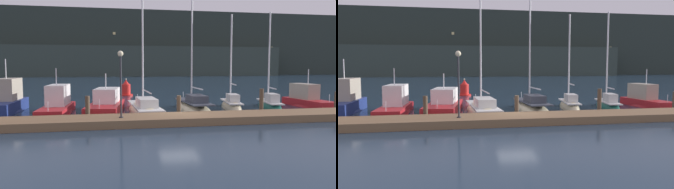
# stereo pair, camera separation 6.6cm
# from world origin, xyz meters

# --- Properties ---
(ground_plane) EXTENTS (400.00, 400.00, 0.00)m
(ground_plane) POSITION_xyz_m (0.00, 0.00, 0.00)
(ground_plane) COLOR #1E3347
(dock) EXTENTS (30.68, 2.80, 0.45)m
(dock) POSITION_xyz_m (0.00, -1.50, 0.23)
(dock) COLOR brown
(dock) RESTS_ON ground
(mooring_pile_1) EXTENTS (0.28, 0.28, 1.54)m
(mooring_pile_1) POSITION_xyz_m (-5.74, 0.15, 0.77)
(mooring_pile_1) COLOR #4C3D2D
(mooring_pile_1) RESTS_ON ground
(mooring_pile_2) EXTENTS (0.28, 0.28, 1.47)m
(mooring_pile_2) POSITION_xyz_m (0.00, 0.15, 0.74)
(mooring_pile_2) COLOR #4C3D2D
(mooring_pile_2) RESTS_ON ground
(mooring_pile_3) EXTENTS (0.28, 0.28, 1.83)m
(mooring_pile_3) POSITION_xyz_m (5.74, 0.15, 0.92)
(mooring_pile_3) COLOR #4C3D2D
(mooring_pile_3) RESTS_ON ground
(mooring_pile_4) EXTENTS (0.28, 0.28, 1.55)m
(mooring_pile_4) POSITION_xyz_m (11.48, 0.15, 0.77)
(mooring_pile_4) COLOR #4C3D2D
(mooring_pile_4) RESTS_ON ground
(motorboat_berth_1) EXTENTS (1.97, 6.28, 4.33)m
(motorboat_berth_1) POSITION_xyz_m (-11.67, 5.02, 0.52)
(motorboat_berth_1) COLOR navy
(motorboat_berth_1) RESTS_ON ground
(motorboat_berth_2) EXTENTS (2.20, 6.54, 3.83)m
(motorboat_berth_2) POSITION_xyz_m (-8.01, 3.56, 0.33)
(motorboat_berth_2) COLOR red
(motorboat_berth_2) RESTS_ON ground
(motorboat_berth_3) EXTENTS (3.29, 7.16, 3.48)m
(motorboat_berth_3) POSITION_xyz_m (-4.62, 3.71, 0.26)
(motorboat_berth_3) COLOR red
(motorboat_berth_3) RESTS_ON ground
(sailboat_berth_4) EXTENTS (2.35, 8.39, 11.08)m
(sailboat_berth_4) POSITION_xyz_m (-1.86, 3.34, 0.11)
(sailboat_berth_4) COLOR beige
(sailboat_berth_4) RESTS_ON ground
(sailboat_berth_5) EXTENTS (2.09, 6.64, 9.46)m
(sailboat_berth_5) POSITION_xyz_m (1.91, 3.54, 0.13)
(sailboat_berth_5) COLOR beige
(sailboat_berth_5) RESTS_ON ground
(sailboat_berth_6) EXTENTS (2.15, 5.15, 8.18)m
(sailboat_berth_6) POSITION_xyz_m (5.08, 3.87, 0.11)
(sailboat_berth_6) COLOR beige
(sailboat_berth_6) RESTS_ON ground
(sailboat_berth_7) EXTENTS (2.19, 5.29, 8.29)m
(sailboat_berth_7) POSITION_xyz_m (8.27, 3.74, 0.14)
(sailboat_berth_7) COLOR #195647
(sailboat_berth_7) RESTS_ON ground
(motorboat_berth_8) EXTENTS (2.18, 5.63, 3.55)m
(motorboat_berth_8) POSITION_xyz_m (11.72, 3.91, 0.35)
(motorboat_berth_8) COLOR red
(motorboat_berth_8) RESTS_ON ground
(channel_buoy) EXTENTS (1.46, 1.46, 1.93)m
(channel_buoy) POSITION_xyz_m (-2.40, 16.36, 0.71)
(channel_buoy) COLOR red
(channel_buoy) RESTS_ON ground
(dock_lamppost) EXTENTS (0.32, 0.32, 3.77)m
(dock_lamppost) POSITION_xyz_m (-3.78, -1.81, 2.99)
(dock_lamppost) COLOR #2D2D33
(dock_lamppost) RESTS_ON dock
(hillside_backdrop) EXTENTS (240.00, 23.00, 20.94)m
(hillside_backdrop) POSITION_xyz_m (-3.05, 90.66, 9.64)
(hillside_backdrop) COLOR #28332D
(hillside_backdrop) RESTS_ON ground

